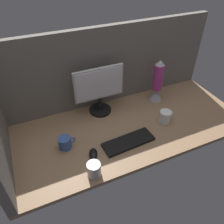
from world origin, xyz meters
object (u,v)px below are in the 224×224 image
(keyboard, at_px, (128,142))
(mouse, at_px, (93,154))
(lava_lamp, at_px, (157,84))
(mug_ceramic_blue, at_px, (65,143))
(monitor, at_px, (99,89))
(mug_ceramic_white, at_px, (165,117))
(mug_steel, at_px, (94,170))

(keyboard, bearing_deg, mouse, 178.36)
(mouse, distance_m, lava_lamp, 0.84)
(mug_ceramic_blue, xyz_separation_m, lava_lamp, (0.88, 0.24, 0.11))
(monitor, distance_m, keyboard, 0.47)
(keyboard, relative_size, mouse, 3.85)
(mug_ceramic_blue, xyz_separation_m, mug_ceramic_white, (0.78, -0.05, 0.01))
(mouse, height_order, mug_steel, mug_steel)
(monitor, bearing_deg, lava_lamp, -4.79)
(mug_ceramic_white, height_order, lava_lamp, lava_lamp)
(mug_steel, height_order, lava_lamp, lava_lamp)
(mouse, xyz_separation_m, mug_ceramic_blue, (-0.15, 0.15, 0.03))
(mug_ceramic_blue, height_order, lava_lamp, lava_lamp)
(monitor, height_order, lava_lamp, monitor)
(mug_ceramic_white, relative_size, lava_lamp, 0.33)
(mouse, xyz_separation_m, mug_ceramic_white, (0.63, 0.10, 0.03))
(monitor, relative_size, lava_lamp, 1.06)
(keyboard, height_order, lava_lamp, lava_lamp)
(mouse, bearing_deg, mug_ceramic_white, 28.76)
(keyboard, height_order, mouse, mouse)
(monitor, bearing_deg, keyboard, -83.48)
(keyboard, bearing_deg, mug_steel, -157.64)
(mouse, bearing_deg, mug_steel, -87.63)
(mug_ceramic_white, bearing_deg, monitor, 140.66)
(keyboard, distance_m, mouse, 0.27)
(mug_ceramic_blue, height_order, mug_steel, mug_steel)
(mouse, relative_size, mug_ceramic_white, 0.77)
(monitor, bearing_deg, mug_steel, -114.63)
(keyboard, distance_m, mug_ceramic_white, 0.37)
(monitor, distance_m, mug_ceramic_white, 0.56)
(keyboard, distance_m, mug_steel, 0.35)
(mug_steel, xyz_separation_m, lava_lamp, (0.78, 0.53, 0.11))
(mouse, distance_m, mug_ceramic_white, 0.64)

